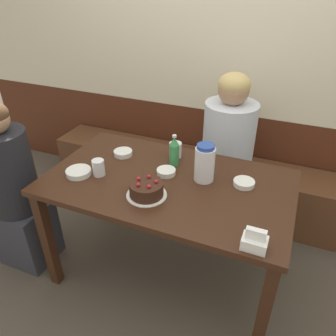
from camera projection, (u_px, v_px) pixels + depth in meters
name	position (u px, v px, depth m)	size (l,w,h in m)	color
ground_plane	(168.00, 271.00, 2.28)	(12.00, 12.00, 0.00)	#4C4238
back_wall	(222.00, 54.00, 2.45)	(4.80, 0.04, 2.50)	#4C2314
bench_seat	(205.00, 182.00, 2.81)	(2.76, 0.38, 0.46)	#56331E
dining_table	(168.00, 194.00, 1.93)	(1.41, 0.82, 0.76)	#381E11
birthday_cake	(146.00, 189.00, 1.74)	(0.22, 0.22, 0.10)	white
water_pitcher	(205.00, 163.00, 1.83)	(0.11, 0.11, 0.22)	white
soju_bottle	(174.00, 151.00, 1.98)	(0.06, 0.06, 0.20)	#388E4C
napkin_holder	(255.00, 241.00, 1.41)	(0.11, 0.08, 0.11)	white
bowl_soup_white	(123.00, 153.00, 2.13)	(0.12, 0.12, 0.03)	white
bowl_rice_small	(166.00, 172.00, 1.93)	(0.11, 0.11, 0.03)	white
bowl_side_dish	(79.00, 172.00, 1.93)	(0.15, 0.15, 0.03)	white
bowl_sauce_shallow	(244.00, 183.00, 1.83)	(0.12, 0.12, 0.03)	white
glass_water_tall	(175.00, 150.00, 2.09)	(0.08, 0.08, 0.10)	silver
glass_tumbler_short	(99.00, 168.00, 1.91)	(0.07, 0.07, 0.10)	silver
person_teal_shirt	(227.00, 156.00, 2.42)	(0.37, 0.37, 1.23)	#33333D
person_pale_blue_shirt	(16.00, 195.00, 2.12)	(0.34, 0.31, 1.17)	#33333D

